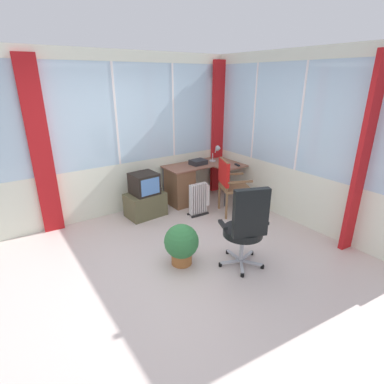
% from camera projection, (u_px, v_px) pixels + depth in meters
% --- Properties ---
extents(ground, '(5.37, 4.87, 0.06)m').
position_uv_depth(ground, '(182.00, 262.00, 4.01)').
color(ground, beige).
extents(north_window_panel, '(4.37, 0.07, 2.69)m').
position_uv_depth(north_window_panel, '(117.00, 137.00, 5.02)').
color(north_window_panel, silver).
rests_on(north_window_panel, ground).
extents(east_window_panel, '(0.07, 3.87, 2.69)m').
position_uv_depth(east_window_panel, '(299.00, 141.00, 4.70)').
color(east_window_panel, silver).
rests_on(east_window_panel, ground).
extents(curtain_north_left, '(0.30, 0.09, 2.59)m').
position_uv_depth(curtain_north_left, '(41.00, 150.00, 4.34)').
color(curtain_north_left, red).
rests_on(curtain_north_left, ground).
extents(curtain_corner, '(0.30, 0.09, 2.59)m').
position_uv_depth(curtain_corner, '(218.00, 129.00, 6.05)').
color(curtain_corner, red).
rests_on(curtain_corner, ground).
extents(curtain_east_far, '(0.30, 0.10, 2.59)m').
position_uv_depth(curtain_east_far, '(365.00, 159.00, 3.86)').
color(curtain_east_far, red).
rests_on(curtain_east_far, ground).
extents(desk, '(1.39, 0.92, 0.72)m').
position_uv_depth(desk, '(183.00, 184.00, 5.67)').
color(desk, '#895846').
rests_on(desk, ground).
extents(desk_lamp, '(0.22, 0.19, 0.32)m').
position_uv_depth(desk_lamp, '(217.00, 151.00, 5.87)').
color(desk_lamp, '#B2B7BC').
rests_on(desk_lamp, desk).
extents(tv_remote, '(0.08, 0.16, 0.02)m').
position_uv_depth(tv_remote, '(237.00, 165.00, 5.65)').
color(tv_remote, black).
rests_on(tv_remote, desk).
extents(paper_tray, '(0.31, 0.25, 0.09)m').
position_uv_depth(paper_tray, '(198.00, 162.00, 5.70)').
color(paper_tray, '#252529').
rests_on(paper_tray, desk).
extents(wooden_armchair, '(0.64, 0.63, 0.99)m').
position_uv_depth(wooden_armchair, '(229.00, 180.00, 5.16)').
color(wooden_armchair, brown).
rests_on(wooden_armchair, ground).
extents(office_chair, '(0.63, 0.60, 1.11)m').
position_uv_depth(office_chair, '(246.00, 225.00, 3.63)').
color(office_chair, '#B7B7BF').
rests_on(office_chair, ground).
extents(tv_on_stand, '(0.67, 0.48, 0.77)m').
position_uv_depth(tv_on_stand, '(145.00, 197.00, 5.18)').
color(tv_on_stand, brown).
rests_on(tv_on_stand, ground).
extents(space_heater, '(0.39, 0.18, 0.57)m').
position_uv_depth(space_heater, '(199.00, 199.00, 5.24)').
color(space_heater, silver).
rests_on(space_heater, ground).
extents(potted_plant, '(0.45, 0.45, 0.55)m').
position_uv_depth(potted_plant, '(181.00, 243.00, 3.83)').
color(potted_plant, '#A76331').
rests_on(potted_plant, ground).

